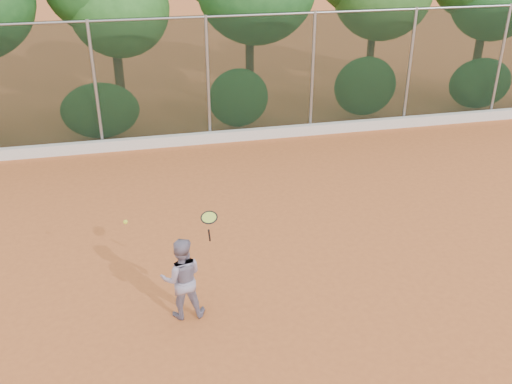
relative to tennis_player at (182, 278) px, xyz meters
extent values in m
plane|color=#B85D2B|center=(1.59, 0.69, -0.71)|extent=(80.00, 80.00, 0.00)
cube|color=silver|center=(1.59, 7.51, -0.56)|extent=(24.00, 0.20, 0.30)
imported|color=gray|center=(0.00, 0.00, 0.00)|extent=(0.72, 0.57, 1.42)
cube|color=black|center=(1.59, 7.69, 1.04)|extent=(24.00, 0.01, 3.50)
cylinder|color=gray|center=(1.59, 7.69, 2.74)|extent=(24.00, 0.06, 0.06)
cylinder|color=gray|center=(-1.41, 7.69, 1.04)|extent=(0.09, 0.09, 3.50)
cylinder|color=gray|center=(1.59, 7.69, 1.04)|extent=(0.09, 0.09, 3.50)
cylinder|color=gray|center=(4.59, 7.69, 1.04)|extent=(0.09, 0.09, 3.50)
cylinder|color=gray|center=(7.59, 7.69, 1.04)|extent=(0.09, 0.09, 3.50)
cylinder|color=gray|center=(10.59, 7.69, 1.04)|extent=(0.09, 0.09, 3.50)
cylinder|color=#472B1B|center=(-0.81, 9.99, 0.49)|extent=(0.28, 0.28, 2.40)
ellipsoid|color=#286221|center=(-0.61, 9.89, 2.69)|extent=(2.90, 2.40, 2.80)
cylinder|color=#3F2418|center=(3.19, 9.69, 0.79)|extent=(0.26, 0.26, 3.00)
cylinder|color=#442D1A|center=(7.29, 9.89, 0.64)|extent=(0.24, 0.24, 2.70)
cylinder|color=#402D18|center=(10.99, 9.49, 0.54)|extent=(0.28, 0.28, 2.50)
ellipsoid|color=#306426|center=(-1.41, 8.49, 0.14)|extent=(2.20, 1.16, 1.60)
ellipsoid|color=#2C6B28|center=(2.59, 8.49, 0.24)|extent=(1.80, 1.04, 1.76)
ellipsoid|color=#2C6325|center=(6.59, 8.49, 0.34)|extent=(2.00, 1.10, 1.84)
ellipsoid|color=#255F24|center=(10.59, 8.49, 0.19)|extent=(2.16, 1.12, 1.64)
cylinder|color=black|center=(0.47, -0.02, 0.75)|extent=(0.06, 0.13, 0.26)
torus|color=black|center=(0.47, -0.08, 1.10)|extent=(0.32, 0.32, 0.11)
cylinder|color=#B4CF3D|center=(0.47, -0.08, 1.10)|extent=(0.27, 0.26, 0.08)
sphere|color=gold|center=(-0.79, 0.44, 0.88)|extent=(0.07, 0.07, 0.07)
camera|label=1|loc=(-0.50, -7.59, 5.29)|focal=40.00mm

